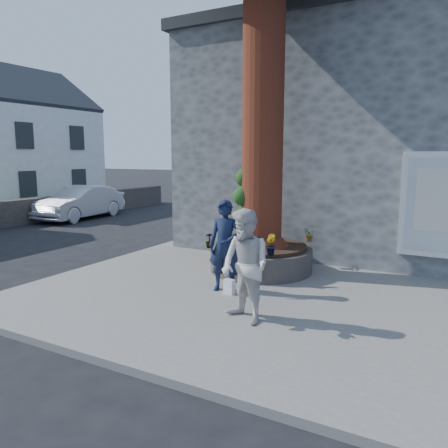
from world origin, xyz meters
The scene contains 14 objects.
ground centered at (0.00, 0.00, 0.00)m, with size 120.00×120.00×0.00m, color black.
pavement centered at (1.50, 1.00, 0.06)m, with size 9.00×8.00×0.12m, color slate.
yellow_line centered at (-3.05, 1.00, 0.00)m, with size 0.10×30.00×0.01m, color yellow.
stone_shop centered at (2.50, 7.20, 3.16)m, with size 10.30×8.30×6.30m.
planter centered at (0.80, 2.00, 0.41)m, with size 2.30×2.30×0.60m.
cottage_far centered at (-16.50, 8.00, 3.79)m, with size 7.30×7.40×8.75m.
man centered at (0.80, 0.30, 1.01)m, with size 0.65×0.42×1.77m, color #131B34.
woman centered at (1.83, -0.94, 1.02)m, with size 0.87×0.68×1.79m, color silver.
shopping_bag centered at (0.97, 0.15, 0.26)m, with size 0.20×0.12×0.28m, color white.
car_silver centered at (-9.69, 6.51, 0.71)m, with size 1.50×4.30×1.42m, color #B7B8BF.
plant_a centered at (0.04, 1.92, 0.90)m, with size 0.19×0.13×0.35m, color gray.
plant_b centered at (1.38, 1.15, 0.93)m, with size 0.23×0.23×0.43m, color gray.
plant_c centered at (-0.05, 1.15, 0.89)m, with size 0.19×0.19×0.33m, color gray.
plant_d centered at (1.65, 2.85, 0.88)m, with size 0.29×0.26×0.32m, color gray.
Camera 1 is at (4.72, -6.89, 2.73)m, focal length 35.00 mm.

